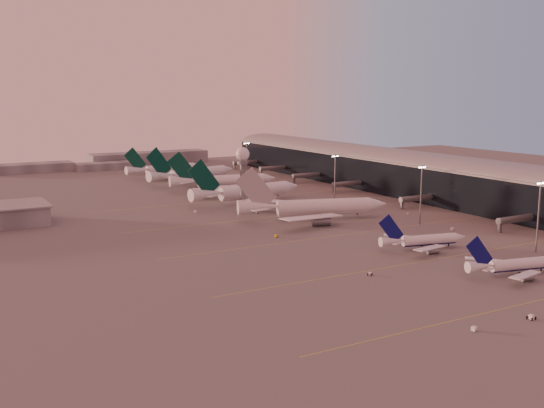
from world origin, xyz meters
TOP-DOWN VIEW (x-y plane):
  - ground at (0.00, 0.00)m, footprint 700.00×700.00m
  - taxiway_markings at (30.00, 56.00)m, footprint 180.00×185.25m
  - terminal at (107.88, 110.09)m, footprint 57.00×362.00m
  - radar_tower at (5.00, 120.00)m, footprint 6.40×6.40m
  - mast_a at (58.00, 0.00)m, footprint 3.60×0.56m
  - mast_b at (55.00, 55.00)m, footprint 3.60×0.56m
  - mast_c at (50.00, 110.00)m, footprint 3.60×0.56m
  - mast_d at (48.00, 200.00)m, footprint 3.60×0.56m
  - distant_horizon at (2.62, 325.14)m, footprint 165.00×37.50m
  - narrowbody_near at (28.43, -15.40)m, footprint 33.14×26.17m
  - narrowbody_mid at (26.75, 22.22)m, footprint 34.01×26.86m
  - widebody_white at (21.94, 85.28)m, footprint 65.05×51.33m
  - greentail_a at (16.63, 138.20)m, footprint 64.95×52.19m
  - greentail_b at (23.67, 180.49)m, footprint 62.19×49.85m
  - greentail_c at (19.86, 216.99)m, footprint 63.12×50.32m
  - greentail_d at (15.76, 254.36)m, footprint 55.46×44.55m
  - gsv_truck_a at (-16.51, -42.38)m, footprint 6.00×2.74m
  - gsv_tug_near at (1.06, -43.77)m, footprint 2.55×4.00m
  - gsv_tug_mid at (-9.79, 5.69)m, footprint 3.49×3.63m
  - gsv_truck_b at (58.46, 39.69)m, footprint 6.54×4.14m
  - gsv_truck_c at (-8.79, 63.93)m, footprint 5.92×3.66m
  - gsv_catering_b at (64.98, 73.73)m, footprint 4.72×3.13m
  - gsv_tug_far at (6.54, 109.71)m, footprint 3.30×3.83m
  - gsv_truck_d at (-16.59, 125.91)m, footprint 2.31×5.36m
  - gsv_tug_hangar at (34.77, 164.47)m, footprint 3.85×2.37m

SIDE VIEW (x-z plane):
  - ground at x=0.00m, z-range 0.00..0.00m
  - taxiway_markings at x=30.00m, z-range 0.00..0.02m
  - gsv_tug_mid at x=-9.79m, z-range 0.01..0.92m
  - gsv_tug_far at x=6.54m, z-range 0.01..0.95m
  - gsv_tug_hangar at x=34.77m, z-range 0.02..1.10m
  - gsv_tug_near at x=1.06m, z-range 0.02..1.12m
  - gsv_truck_d at x=-16.59m, z-range 0.02..2.13m
  - gsv_truck_c at x=-8.79m, z-range 0.02..2.27m
  - gsv_truck_a at x=-16.51m, z-range 0.02..2.36m
  - gsv_truck_b at x=58.46m, z-range 0.03..2.51m
  - gsv_catering_b at x=64.98m, z-range 0.00..3.56m
  - narrowbody_near at x=28.43m, z-range -3.90..9.21m
  - narrowbody_mid at x=26.75m, z-range -4.00..9.45m
  - greentail_d at x=15.76m, z-range -6.53..13.66m
  - distant_horizon at x=2.62m, z-range -0.61..8.39m
  - greentail_b at x=23.67m, z-range -7.35..15.37m
  - widebody_white at x=21.94m, z-range -7.72..15.93m
  - greentail_c at x=19.86m, z-range -7.58..15.85m
  - greentail_a at x=16.63m, z-range -7.64..15.98m
  - terminal at x=107.88m, z-range -1.00..22.04m
  - mast_a at x=58.00m, z-range 1.24..26.24m
  - mast_b at x=55.00m, z-range 1.24..26.24m
  - mast_c at x=50.00m, z-range 1.24..26.24m
  - mast_d at x=48.00m, z-range 1.24..26.24m
  - radar_tower at x=5.00m, z-range 5.40..36.50m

